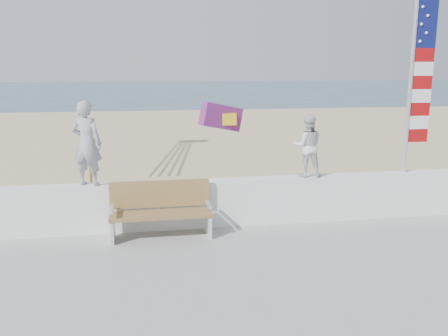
{
  "coord_description": "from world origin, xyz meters",
  "views": [
    {
      "loc": [
        -1.28,
        -6.7,
        3.17
      ],
      "look_at": [
        0.2,
        1.8,
        1.35
      ],
      "focal_mm": 38.0,
      "sensor_mm": 36.0,
      "label": 1
    }
  ],
  "objects_px": {
    "bench": "(161,209)",
    "flag": "(417,77)",
    "child": "(308,146)",
    "adult": "(87,143)"
  },
  "relations": [
    {
      "from": "adult",
      "to": "flag",
      "type": "distance_m",
      "value": 6.46
    },
    {
      "from": "bench",
      "to": "adult",
      "type": "bearing_deg",
      "value": 160.23
    },
    {
      "from": "adult",
      "to": "child",
      "type": "xyz_separation_m",
      "value": [
        4.15,
        0.0,
        -0.16
      ]
    },
    {
      "from": "adult",
      "to": "flag",
      "type": "relative_size",
      "value": 0.44
    },
    {
      "from": "bench",
      "to": "flag",
      "type": "height_order",
      "value": "flag"
    },
    {
      "from": "child",
      "to": "flag",
      "type": "distance_m",
      "value": 2.56
    },
    {
      "from": "adult",
      "to": "child",
      "type": "bearing_deg",
      "value": -156.28
    },
    {
      "from": "child",
      "to": "bench",
      "type": "height_order",
      "value": "child"
    },
    {
      "from": "bench",
      "to": "flag",
      "type": "bearing_deg",
      "value": 5.09
    },
    {
      "from": "adult",
      "to": "child",
      "type": "relative_size",
      "value": 1.27
    }
  ]
}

